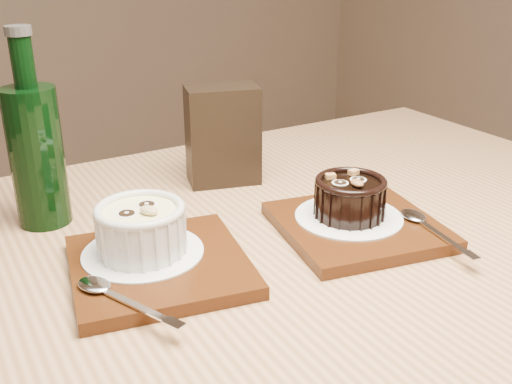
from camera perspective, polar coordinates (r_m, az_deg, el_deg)
table at (r=0.72m, az=-0.18°, el=-12.57°), size 1.21×0.81×0.75m
tray_left at (r=0.64m, az=-9.18°, el=-6.98°), size 0.21×0.21×0.01m
doily_left at (r=0.66m, az=-10.70°, el=-5.65°), size 0.13×0.13×0.00m
ramekin_white at (r=0.64m, az=-10.89°, el=-3.27°), size 0.10×0.10×0.06m
spoon_left at (r=0.58m, az=-12.93°, el=-9.64°), size 0.08×0.13×0.01m
tray_right at (r=0.73m, az=9.61°, el=-3.23°), size 0.21×0.21×0.01m
doily_right at (r=0.73m, az=8.82°, el=-2.33°), size 0.13×0.13×0.00m
ramekin_dark at (r=0.72m, az=8.95°, el=-0.36°), size 0.09×0.09×0.05m
spoon_right at (r=0.72m, az=16.31°, el=-3.23°), size 0.05×0.14×0.01m
condiment_stand at (r=0.85m, az=-3.19°, el=5.43°), size 0.11×0.08×0.14m
green_bottle at (r=0.76m, az=-20.20°, el=3.65°), size 0.06×0.06×0.24m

